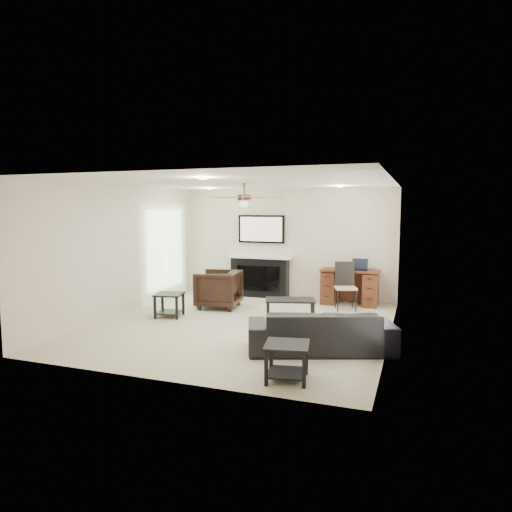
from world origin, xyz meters
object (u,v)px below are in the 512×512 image
object	(u,v)px
sofa	(321,330)
coffee_table	(290,310)
desk	(350,287)
fireplace_unit	(260,256)
armchair	(218,289)

from	to	relation	value
sofa	coffee_table	bearing A→B (deg)	-80.76
coffee_table	desk	xyz separation A→B (m)	(0.82, 1.79, 0.18)
coffee_table	fireplace_unit	distance (m)	2.45
armchair	desk	xyz separation A→B (m)	(2.52, 1.24, -0.01)
armchair	desk	bearing A→B (deg)	108.77
coffee_table	fireplace_unit	xyz separation A→B (m)	(-1.28, 1.95, 0.75)
sofa	desk	xyz separation A→B (m)	(-0.08, 3.39, 0.07)
armchair	coffee_table	world-z (taller)	armchair
armchair	fireplace_unit	world-z (taller)	fireplace_unit
coffee_table	desk	size ratio (longest dim) A/B	0.74
sofa	armchair	size ratio (longest dim) A/B	2.43
sofa	armchair	distance (m)	3.37
coffee_table	desk	distance (m)	1.97
sofa	desk	distance (m)	3.39
fireplace_unit	coffee_table	bearing A→B (deg)	-56.63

